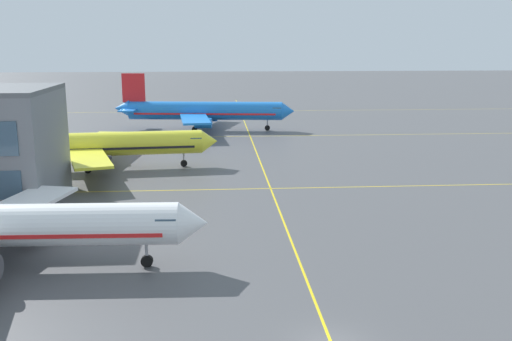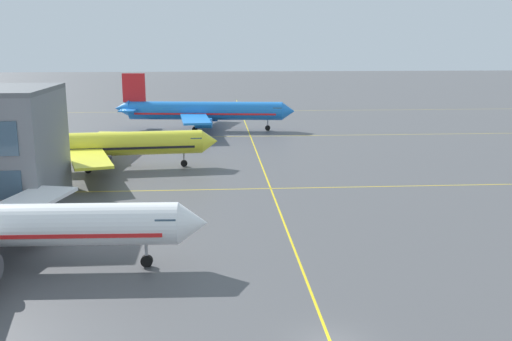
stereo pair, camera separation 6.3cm
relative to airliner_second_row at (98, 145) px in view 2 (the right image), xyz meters
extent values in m
cone|color=white|center=(14.08, -36.29, 0.10)|extent=(2.35, 3.29, 3.21)
cube|color=white|center=(-1.46, -28.44, -0.42)|extent=(7.47, 13.64, 0.35)
cylinder|color=#4C4C51|center=(-0.52, -31.32, -1.54)|extent=(2.99, 1.91, 1.81)
cube|color=#385166|center=(12.10, -36.23, 0.58)|extent=(1.65, 3.07, 0.60)
cylinder|color=#99999E|center=(10.37, -36.17, -2.01)|extent=(0.24, 0.24, 1.42)
cylinder|color=black|center=(10.37, -36.17, -2.96)|extent=(0.96, 0.42, 0.95)
cylinder|color=yellow|center=(0.46, 0.04, 0.06)|extent=(27.48, 5.58, 3.24)
cone|color=yellow|center=(15.16, 1.31, 0.06)|extent=(2.48, 3.36, 3.18)
cube|color=black|center=(-12.30, -1.06, 4.07)|extent=(4.11, 0.66, 5.12)
cube|color=yellow|center=(-12.94, 1.45, 0.40)|extent=(3.10, 4.66, 0.20)
cube|color=yellow|center=(0.23, -7.26, -0.45)|extent=(7.97, 13.54, 0.34)
cube|color=yellow|center=(-1.02, 7.19, -0.45)|extent=(5.98, 13.25, 0.34)
cylinder|color=black|center=(1.01, -4.37, -1.56)|extent=(3.04, 2.03, 1.79)
cylinder|color=black|center=(0.24, 4.47, -1.56)|extent=(3.04, 2.03, 1.79)
cube|color=#385166|center=(13.21, 1.14, 0.53)|extent=(1.79, 3.10, 0.60)
cube|color=black|center=(0.46, 0.04, -0.34)|extent=(25.31, 5.43, 0.31)
cylinder|color=#99999E|center=(11.51, 0.99, -2.03)|extent=(0.24, 0.24, 1.41)
cylinder|color=black|center=(11.51, 0.99, -2.97)|extent=(0.97, 0.46, 0.94)
cylinder|color=#99999E|center=(-1.05, -2.32, -2.03)|extent=(0.24, 0.24, 1.41)
cylinder|color=black|center=(-1.05, -2.32, -2.97)|extent=(0.97, 0.46, 0.94)
cylinder|color=#99999E|center=(-1.44, 2.10, -2.03)|extent=(0.24, 0.24, 1.41)
cylinder|color=black|center=(-1.44, 2.10, -2.97)|extent=(0.97, 0.46, 0.94)
cylinder|color=blue|center=(14.21, 34.78, 0.39)|extent=(30.12, 7.00, 3.55)
cone|color=blue|center=(30.27, 32.90, 0.39)|extent=(2.82, 3.74, 3.48)
cone|color=blue|center=(-2.13, 36.70, 0.77)|extent=(3.36, 3.70, 3.37)
cube|color=red|center=(0.28, 36.41, 4.79)|extent=(4.50, 0.86, 5.61)
cube|color=blue|center=(-0.51, 33.68, 0.77)|extent=(3.54, 5.18, 0.22)
cube|color=blue|center=(0.14, 39.25, 0.77)|extent=(3.54, 5.18, 0.22)
cube|color=blue|center=(12.36, 27.00, -0.17)|extent=(6.14, 14.41, 0.37)
cube|color=blue|center=(14.21, 42.78, -0.17)|extent=(9.09, 14.84, 0.37)
cylinder|color=blue|center=(13.83, 29.93, -1.38)|extent=(3.38, 2.32, 1.96)
cylinder|color=blue|center=(14.96, 39.59, -1.38)|extent=(3.38, 2.32, 1.96)
cube|color=#385166|center=(28.14, 33.15, 0.91)|extent=(2.05, 3.44, 0.65)
cube|color=red|center=(14.21, 34.78, -0.05)|extent=(27.75, 6.76, 0.34)
cylinder|color=#99999E|center=(26.28, 33.37, -1.90)|extent=(0.26, 0.26, 1.54)
cylinder|color=black|center=(26.28, 33.37, -2.92)|extent=(1.07, 0.54, 1.03)
cylinder|color=#99999E|center=(12.07, 32.59, -1.90)|extent=(0.26, 0.26, 1.54)
cylinder|color=black|center=(12.07, 32.59, -2.92)|extent=(1.07, 0.54, 1.03)
cylinder|color=#99999E|center=(12.64, 37.41, -1.90)|extent=(0.26, 0.26, 1.54)
cylinder|color=black|center=(12.64, 37.41, -2.92)|extent=(1.07, 0.54, 1.03)
cube|color=yellow|center=(22.46, -12.28, -3.43)|extent=(142.80, 0.20, 0.01)
cube|color=yellow|center=(22.46, 26.63, -3.43)|extent=(142.80, 0.20, 0.01)
cube|color=yellow|center=(22.46, 65.55, -3.43)|extent=(142.80, 0.20, 0.01)
cube|color=yellow|center=(22.46, 7.18, -3.43)|extent=(0.20, 171.22, 0.01)
camera|label=1|loc=(15.75, -79.86, 14.00)|focal=41.06mm
camera|label=2|loc=(15.82, -79.87, 14.00)|focal=41.06mm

